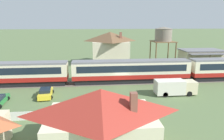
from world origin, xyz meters
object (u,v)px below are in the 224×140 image
(delivery_truck_cream, at_px, (175,87))
(passenger_train, at_px, (133,70))
(station_building, at_px, (200,59))
(water_tower, at_px, (163,35))
(parked_car_yellow, at_px, (46,93))
(station_house_brown_roof, at_px, (110,48))
(cottage_red_roof, at_px, (101,118))

(delivery_truck_cream, bearing_deg, passenger_train, 125.54)
(station_building, bearing_deg, water_tower, 169.08)
(parked_car_yellow, bearing_deg, delivery_truck_cream, -99.00)
(water_tower, height_order, parked_car_yellow, water_tower)
(station_building, distance_m, parked_car_yellow, 37.23)
(station_building, height_order, station_house_brown_roof, station_house_brown_roof)
(water_tower, relative_size, cottage_red_roof, 0.99)
(passenger_train, xyz_separation_m, cottage_red_roof, (-6.67, -19.52, 0.56))
(station_building, bearing_deg, passenger_train, -151.20)
(station_building, xyz_separation_m, delivery_truck_cream, (-13.64, -17.58, -1.05))
(parked_car_yellow, xyz_separation_m, delivery_truck_cream, (19.62, -0.94, 0.60))
(water_tower, xyz_separation_m, parked_car_yellow, (-24.27, -18.37, -7.26))
(passenger_train, height_order, station_house_brown_roof, station_house_brown_roof)
(station_house_brown_roof, bearing_deg, delivery_truck_cream, -71.59)
(station_house_brown_roof, bearing_deg, station_building, -16.11)
(parked_car_yellow, distance_m, delivery_truck_cream, 19.65)
(delivery_truck_cream, bearing_deg, parked_car_yellow, 177.26)
(water_tower, height_order, delivery_truck_cream, water_tower)
(cottage_red_roof, bearing_deg, passenger_train, 71.14)
(passenger_train, relative_size, station_building, 6.75)
(station_building, bearing_deg, station_house_brown_roof, 163.89)
(station_building, height_order, delivery_truck_cream, station_building)
(passenger_train, xyz_separation_m, station_house_brown_roof, (-2.75, 16.57, 2.09))
(cottage_red_roof, height_order, delivery_truck_cream, cottage_red_roof)
(station_house_brown_roof, bearing_deg, cottage_red_roof, -96.19)
(station_house_brown_roof, distance_m, parked_car_yellow, 25.96)
(water_tower, relative_size, delivery_truck_cream, 1.58)
(station_building, xyz_separation_m, water_tower, (-8.98, 1.73, 5.61))
(station_building, relative_size, cottage_red_roof, 0.99)
(station_building, relative_size, station_house_brown_roof, 1.01)
(station_building, distance_m, delivery_truck_cream, 22.28)
(station_building, relative_size, delivery_truck_cream, 1.57)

